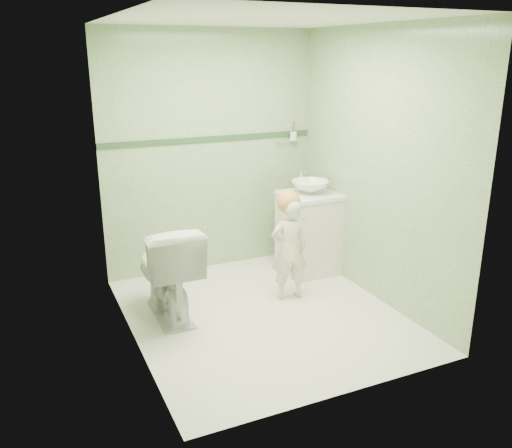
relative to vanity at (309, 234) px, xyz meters
name	(u,v)px	position (x,y,z in m)	size (l,w,h in m)	color
ground	(263,314)	(-0.84, -0.70, -0.40)	(2.50, 2.50, 0.00)	silver
room_shell	(264,179)	(-0.84, -0.70, 0.80)	(2.50, 2.54, 2.40)	#7EA373
trim_stripe	(210,139)	(-0.84, 0.54, 0.95)	(2.20, 0.02, 0.05)	#2A482A
vanity	(309,234)	(0.00, 0.00, 0.00)	(0.52, 0.50, 0.80)	silver
counter	(310,195)	(0.00, 0.00, 0.41)	(0.54, 0.52, 0.04)	white
basin	(310,187)	(0.00, 0.00, 0.49)	(0.37, 0.37, 0.13)	white
faucet	(301,175)	(0.00, 0.19, 0.57)	(0.03, 0.13, 0.18)	silver
cup_holder	(293,136)	(0.05, 0.48, 0.93)	(0.26, 0.07, 0.21)	silver
toilet	(167,270)	(-1.58, -0.37, 0.02)	(0.47, 0.82, 0.84)	white
toddler	(289,249)	(-0.48, -0.48, 0.07)	(0.34, 0.23, 0.94)	beige
hair_cap	(289,202)	(-0.48, -0.45, 0.51)	(0.21, 0.21, 0.21)	#C08349
teal_toothbrush	(303,219)	(-0.42, -0.61, 0.39)	(0.11, 0.14, 0.08)	#17877E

